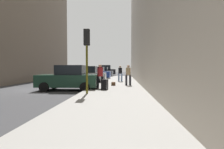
{
  "coord_description": "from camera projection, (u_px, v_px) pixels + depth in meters",
  "views": [
    {
      "loc": [
        6.53,
        -12.43,
        1.57
      ],
      "look_at": [
        5.54,
        3.07,
        1.02
      ],
      "focal_mm": 28.0,
      "sensor_mm": 36.0,
      "label": 1
    }
  ],
  "objects": [
    {
      "name": "ground_plane",
      "position": [
        34.0,
        90.0,
        12.86
      ],
      "size": [
        120.0,
        120.0,
        0.0
      ],
      "primitive_type": "plane",
      "color": "#38383A"
    },
    {
      "name": "sidewalk",
      "position": [
        116.0,
        89.0,
        12.48
      ],
      "size": [
        4.0,
        40.0,
        0.15
      ],
      "primitive_type": "cube",
      "color": "gray",
      "rests_on": "ground_plane"
    },
    {
      "name": "parked_dark_green_sedan",
      "position": [
        69.0,
        78.0,
        12.48
      ],
      "size": [
        4.25,
        2.15,
        1.79
      ],
      "color": "#193828",
      "rests_on": "ground_plane"
    },
    {
      "name": "parked_silver_sedan",
      "position": [
        86.0,
        75.0,
        18.26
      ],
      "size": [
        4.22,
        2.1,
        1.79
      ],
      "color": "#B7BABF",
      "rests_on": "ground_plane"
    },
    {
      "name": "parked_blue_sedan",
      "position": [
        96.0,
        73.0,
        25.15
      ],
      "size": [
        4.25,
        2.15,
        1.79
      ],
      "color": "navy",
      "rests_on": "ground_plane"
    },
    {
      "name": "parked_gray_coupe",
      "position": [
        101.0,
        72.0,
        31.26
      ],
      "size": [
        4.26,
        2.18,
        1.79
      ],
      "color": "slate",
      "rests_on": "ground_plane"
    },
    {
      "name": "parked_black_suv",
      "position": [
        105.0,
        71.0,
        37.58
      ],
      "size": [
        4.6,
        2.07,
        2.25
      ],
      "color": "black",
      "rests_on": "ground_plane"
    },
    {
      "name": "fire_hydrant",
      "position": [
        103.0,
        79.0,
        18.22
      ],
      "size": [
        0.42,
        0.22,
        0.7
      ],
      "color": "red",
      "rests_on": "sidewalk"
    },
    {
      "name": "traffic_light",
      "position": [
        87.0,
        47.0,
        9.75
      ],
      "size": [
        0.32,
        0.32,
        3.6
      ],
      "color": "#514C0F",
      "rests_on": "sidewalk"
    },
    {
      "name": "pedestrian_in_red_jacket",
      "position": [
        100.0,
        75.0,
        12.44
      ],
      "size": [
        0.53,
        0.5,
        1.71
      ],
      "color": "black",
      "rests_on": "sidewalk"
    },
    {
      "name": "pedestrian_in_tan_coat",
      "position": [
        128.0,
        74.0,
        14.59
      ],
      "size": [
        0.52,
        0.44,
        1.71
      ],
      "color": "black",
      "rests_on": "sidewalk"
    },
    {
      "name": "pedestrian_in_jeans",
      "position": [
        120.0,
        73.0,
        18.77
      ],
      "size": [
        0.51,
        0.43,
        1.71
      ],
      "color": "#728CB2",
      "rests_on": "sidewalk"
    },
    {
      "name": "rolling_suitcase",
      "position": [
        105.0,
        84.0,
        11.69
      ],
      "size": [
        0.45,
        0.61,
        1.04
      ],
      "color": "black",
      "rests_on": "sidewalk"
    },
    {
      "name": "duffel_bag",
      "position": [
        113.0,
        84.0,
        14.46
      ],
      "size": [
        0.32,
        0.44,
        0.28
      ],
      "color": "#472D19",
      "rests_on": "sidewalk"
    }
  ]
}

